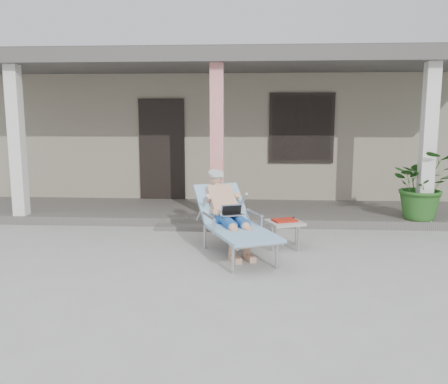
{
  "coord_description": "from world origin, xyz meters",
  "views": [
    {
      "loc": [
        0.63,
        -5.89,
        1.89
      ],
      "look_at": [
        0.22,
        0.6,
        0.85
      ],
      "focal_mm": 38.0,
      "sensor_mm": 36.0,
      "label": 1
    }
  ],
  "objects": [
    {
      "name": "porch_step",
      "position": [
        0.0,
        1.85,
        0.04
      ],
      "size": [
        2.0,
        0.3,
        0.07
      ],
      "primitive_type": "cube",
      "color": "#605B56",
      "rests_on": "ground"
    },
    {
      "name": "potted_palm",
      "position": [
        3.51,
        2.25,
        0.74
      ],
      "size": [
        1.12,
        0.99,
        1.19
      ],
      "primitive_type": "imported",
      "rotation": [
        0.0,
        0.0,
        -0.06
      ],
      "color": "#26591E",
      "rests_on": "porch_deck"
    },
    {
      "name": "porch_overhang",
      "position": [
        0.0,
        2.95,
        2.79
      ],
      "size": [
        10.0,
        2.3,
        2.85
      ],
      "color": "silver",
      "rests_on": "porch_deck"
    },
    {
      "name": "house",
      "position": [
        0.0,
        6.5,
        1.67
      ],
      "size": [
        10.4,
        5.4,
        3.3
      ],
      "color": "gray",
      "rests_on": "ground"
    },
    {
      "name": "lounger",
      "position": [
        0.31,
        0.56,
        0.73
      ],
      "size": [
        1.32,
        1.88,
        1.18
      ],
      "rotation": [
        0.0,
        0.0,
        0.4
      ],
      "color": "#B7B7BC",
      "rests_on": "ground"
    },
    {
      "name": "porch_deck",
      "position": [
        0.0,
        3.0,
        0.07
      ],
      "size": [
        10.0,
        2.0,
        0.15
      ],
      "primitive_type": "cube",
      "color": "#605B56",
      "rests_on": "ground"
    },
    {
      "name": "ground",
      "position": [
        0.0,
        0.0,
        0.0
      ],
      "size": [
        60.0,
        60.0,
        0.0
      ],
      "primitive_type": "plane",
      "color": "#9E9E99",
      "rests_on": "ground"
    },
    {
      "name": "side_table",
      "position": [
        1.08,
        0.83,
        0.35
      ],
      "size": [
        0.61,
        0.61,
        0.42
      ],
      "rotation": [
        0.0,
        0.0,
        0.37
      ],
      "color": "#A5A6A1",
      "rests_on": "ground"
    }
  ]
}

